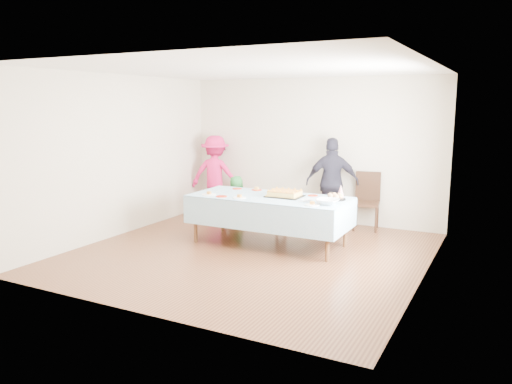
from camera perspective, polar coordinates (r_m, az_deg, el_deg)
ground at (r=7.57m, az=-0.65°, el=-6.94°), size 5.00×5.00×0.00m
room_walls at (r=7.24m, az=-0.28°, el=6.55°), size 5.04×5.04×2.72m
party_table at (r=7.85m, az=1.52°, el=-0.89°), size 2.50×1.10×0.78m
birthday_cake at (r=7.81m, az=3.29°, el=-0.21°), size 0.54×0.42×0.10m
rolls_tray at (r=7.65m, az=9.04°, el=-0.57°), size 0.32×0.32×0.10m
punch_bowl at (r=7.26m, az=8.18°, el=-1.10°), size 0.34×0.34×0.08m
party_hat at (r=7.87m, az=9.65°, el=0.12°), size 0.11×0.11×0.19m
fork_pile at (r=7.40m, az=5.85°, el=-0.91°), size 0.24×0.18×0.07m
plate_red_far_a at (r=8.52m, az=-2.16°, el=0.39°), size 0.16×0.16×0.01m
plate_red_far_b at (r=8.39m, az=0.08°, el=0.24°), size 0.17×0.17×0.01m
plate_red_far_c at (r=8.21m, az=2.45°, el=0.02°), size 0.17×0.17×0.01m
plate_red_far_d at (r=7.92m, az=6.51°, el=-0.40°), size 0.16×0.16×0.01m
plate_red_near at (r=7.82m, az=-3.96°, el=-0.50°), size 0.18×0.18×0.01m
plate_white_left at (r=7.99m, az=-5.39°, el=-0.29°), size 0.24×0.24×0.01m
plate_white_mid at (r=7.69m, az=-1.92°, el=-0.65°), size 0.21×0.21×0.01m
plate_white_right at (r=7.19m, az=6.45°, el=-1.46°), size 0.21×0.21×0.01m
dining_chair at (r=9.12m, az=12.57°, el=-0.61°), size 0.51×0.51×1.02m
toddler_left at (r=8.95m, az=-3.24°, el=-1.85°), size 0.28×0.19×0.74m
toddler_mid at (r=9.17m, az=-2.26°, el=-1.00°), size 0.53×0.44×0.92m
toddler_right at (r=8.74m, az=2.72°, el=-2.06°), size 0.43×0.37×0.76m
adult_left at (r=10.24m, az=-4.66°, el=2.01°), size 1.13×0.81×1.59m
adult_right at (r=9.15m, az=8.71°, el=1.10°), size 1.03×0.69×1.62m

